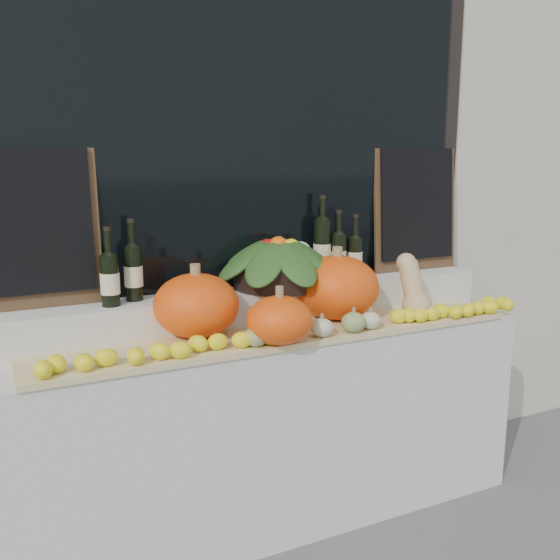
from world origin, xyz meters
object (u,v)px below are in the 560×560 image
object	(u,v)px
pumpkin_right	(337,287)
wine_bottle_tall	(322,250)
pumpkin_left	(196,305)
produce_bowl	(278,262)
butternut_squash	(413,290)

from	to	relation	value
pumpkin_right	wine_bottle_tall	distance (m)	0.24
pumpkin_left	produce_bowl	xyz separation A→B (m)	(0.44, 0.14, 0.12)
pumpkin_right	butternut_squash	xyz separation A→B (m)	(0.32, -0.13, -0.02)
pumpkin_left	pumpkin_right	world-z (taller)	pumpkin_right
butternut_squash	produce_bowl	distance (m)	0.62
produce_bowl	wine_bottle_tall	distance (m)	0.25
pumpkin_right	wine_bottle_tall	size ratio (longest dim) A/B	0.93
butternut_squash	wine_bottle_tall	world-z (taller)	wine_bottle_tall
butternut_squash	produce_bowl	world-z (taller)	produce_bowl
produce_bowl	wine_bottle_tall	xyz separation A→B (m)	(0.25, 0.04, 0.03)
pumpkin_left	wine_bottle_tall	world-z (taller)	wine_bottle_tall
pumpkin_right	wine_bottle_tall	world-z (taller)	wine_bottle_tall
produce_bowl	butternut_squash	bearing A→B (deg)	-27.98
pumpkin_right	wine_bottle_tall	bearing A→B (deg)	80.84
pumpkin_right	produce_bowl	world-z (taller)	produce_bowl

